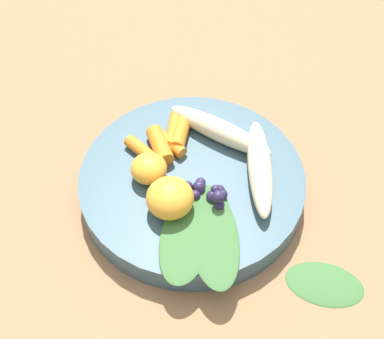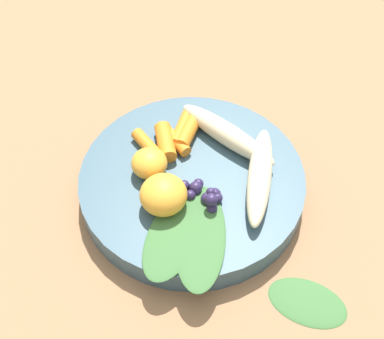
# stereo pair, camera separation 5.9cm
# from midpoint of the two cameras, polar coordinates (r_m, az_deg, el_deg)

# --- Properties ---
(ground_plane) EXTENTS (2.40, 2.40, 0.00)m
(ground_plane) POSITION_cam_midpoint_polar(r_m,az_deg,el_deg) (0.62, 2.71, -2.61)
(ground_plane) COLOR #99704C
(bowl) EXTENTS (0.26, 0.26, 0.03)m
(bowl) POSITION_cam_midpoint_polar(r_m,az_deg,el_deg) (0.61, 2.76, -1.72)
(bowl) COLOR #385666
(bowl) RESTS_ON ground_plane
(banana_peeled_left) EXTENTS (0.14, 0.08, 0.03)m
(banana_peeled_left) POSITION_cam_midpoint_polar(r_m,az_deg,el_deg) (0.62, 6.54, 3.71)
(banana_peeled_left) COLOR beige
(banana_peeled_left) RESTS_ON bowl
(banana_peeled_right) EXTENTS (0.13, 0.10, 0.03)m
(banana_peeled_right) POSITION_cam_midpoint_polar(r_m,az_deg,el_deg) (0.59, 10.26, -0.83)
(banana_peeled_right) COLOR beige
(banana_peeled_right) RESTS_ON bowl
(orange_segment_near) EXTENTS (0.05, 0.05, 0.04)m
(orange_segment_near) POSITION_cam_midpoint_polar(r_m,az_deg,el_deg) (0.55, -0.11, -2.96)
(orange_segment_near) COLOR #F4A833
(orange_segment_near) RESTS_ON bowl
(orange_segment_far) EXTENTS (0.04, 0.04, 0.03)m
(orange_segment_far) POSITION_cam_midpoint_polar(r_m,az_deg,el_deg) (0.58, -1.83, 0.51)
(orange_segment_far) COLOR #F4A833
(orange_segment_far) RESTS_ON bowl
(carrot_front) EXTENTS (0.05, 0.05, 0.02)m
(carrot_front) POSITION_cam_midpoint_polar(r_m,az_deg,el_deg) (0.63, 2.41, 4.31)
(carrot_front) COLOR orange
(carrot_front) RESTS_ON bowl
(carrot_mid_left) EXTENTS (0.05, 0.05, 0.02)m
(carrot_mid_left) POSITION_cam_midpoint_polar(r_m,az_deg,el_deg) (0.63, 1.60, 4.35)
(carrot_mid_left) COLOR orange
(carrot_mid_left) RESTS_ON bowl
(carrot_mid_right) EXTENTS (0.05, 0.02, 0.01)m
(carrot_mid_right) POSITION_cam_midpoint_polar(r_m,az_deg,el_deg) (0.62, 0.97, 3.17)
(carrot_mid_right) COLOR orange
(carrot_mid_right) RESTS_ON bowl
(carrot_rear) EXTENTS (0.05, 0.03, 0.02)m
(carrot_rear) POSITION_cam_midpoint_polar(r_m,az_deg,el_deg) (0.61, -0.19, 2.89)
(carrot_rear) COLOR orange
(carrot_rear) RESTS_ON bowl
(carrot_small) EXTENTS (0.05, 0.03, 0.01)m
(carrot_small) POSITION_cam_midpoint_polar(r_m,az_deg,el_deg) (0.61, -2.19, 2.54)
(carrot_small) COLOR orange
(carrot_small) RESTS_ON bowl
(blueberry_pile) EXTENTS (0.05, 0.04, 0.03)m
(blueberry_pile) POSITION_cam_midpoint_polar(r_m,az_deg,el_deg) (0.57, 4.18, -2.94)
(blueberry_pile) COLOR #2D234C
(blueberry_pile) RESTS_ON bowl
(kale_leaf_left) EXTENTS (0.13, 0.13, 0.01)m
(kale_leaf_left) POSITION_cam_midpoint_polar(r_m,az_deg,el_deg) (0.55, 1.38, -6.95)
(kale_leaf_left) COLOR #3D7038
(kale_leaf_left) RESTS_ON bowl
(kale_leaf_right) EXTENTS (0.14, 0.11, 0.01)m
(kale_leaf_right) POSITION_cam_midpoint_polar(r_m,az_deg,el_deg) (0.54, 3.99, -7.50)
(kale_leaf_right) COLOR #3D7038
(kale_leaf_right) RESTS_ON bowl
(kale_leaf_stray) EXTENTS (0.09, 0.09, 0.01)m
(kale_leaf_stray) POSITION_cam_midpoint_polar(r_m,az_deg,el_deg) (0.56, 15.53, -13.93)
(kale_leaf_stray) COLOR #3D7038
(kale_leaf_stray) RESTS_ON ground_plane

